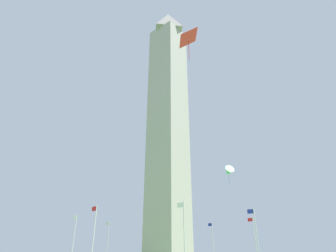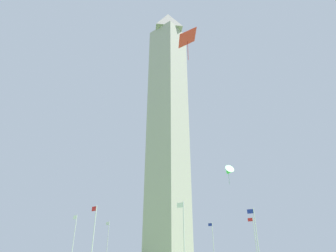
# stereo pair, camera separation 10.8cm
# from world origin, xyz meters

# --- Properties ---
(obelisk_monument) EXTENTS (6.74, 6.74, 61.29)m
(obelisk_monument) POSITION_xyz_m (0.00, 0.00, 30.65)
(obelisk_monument) COLOR #A8A399
(obelisk_monument) RESTS_ON ground
(flagpole_n) EXTENTS (1.12, 0.14, 8.46)m
(flagpole_n) POSITION_xyz_m (16.93, 0.00, 4.62)
(flagpole_n) COLOR silver
(flagpole_n) RESTS_ON ground
(flagpole_ne) EXTENTS (1.12, 0.14, 8.46)m
(flagpole_ne) POSITION_xyz_m (11.99, 11.93, 4.62)
(flagpole_ne) COLOR silver
(flagpole_ne) RESTS_ON ground
(flagpole_e) EXTENTS (1.12, 0.14, 8.46)m
(flagpole_e) POSITION_xyz_m (0.06, 16.87, 4.62)
(flagpole_e) COLOR silver
(flagpole_e) RESTS_ON ground
(flagpole_se) EXTENTS (1.12, 0.14, 8.46)m
(flagpole_se) POSITION_xyz_m (-11.87, 11.93, 4.62)
(flagpole_se) COLOR silver
(flagpole_se) RESTS_ON ground
(flagpole_s) EXTENTS (1.12, 0.14, 8.46)m
(flagpole_s) POSITION_xyz_m (-16.81, 0.00, 4.62)
(flagpole_s) COLOR silver
(flagpole_s) RESTS_ON ground
(flagpole_sw) EXTENTS (1.12, 0.14, 8.46)m
(flagpole_sw) POSITION_xyz_m (-11.87, -11.93, 4.62)
(flagpole_sw) COLOR silver
(flagpole_sw) RESTS_ON ground
(flagpole_w) EXTENTS (1.12, 0.14, 8.46)m
(flagpole_w) POSITION_xyz_m (0.06, -16.87, 4.62)
(flagpole_w) COLOR silver
(flagpole_w) RESTS_ON ground
(flagpole_nw) EXTENTS (1.12, 0.14, 8.46)m
(flagpole_nw) POSITION_xyz_m (11.99, -11.93, 4.62)
(flagpole_nw) COLOR silver
(flagpole_nw) RESTS_ON ground
(kite_green_delta) EXTENTS (2.50, 2.45, 3.19)m
(kite_green_delta) POSITION_xyz_m (-13.52, 0.51, 14.77)
(kite_green_delta) COLOR green
(kite_red_diamond) EXTENTS (1.99, 2.02, 2.55)m
(kite_red_diamond) POSITION_xyz_m (-24.31, 28.61, 17.49)
(kite_red_diamond) COLOR red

